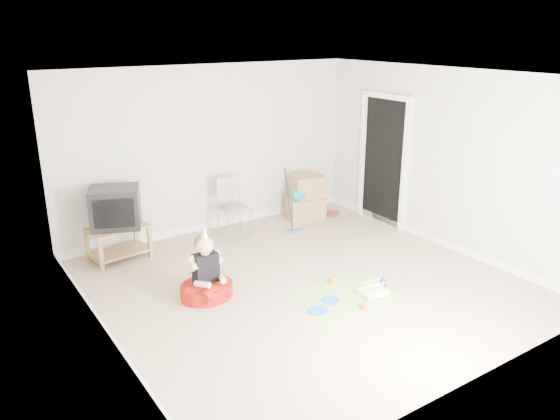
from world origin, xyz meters
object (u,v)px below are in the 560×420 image
tv_stand (119,240)px  cardboard_boxes (306,199)px  birthday_cake (373,292)px  seated_woman (206,282)px  folding_chair (234,208)px  crt_tv (115,207)px

tv_stand → cardboard_boxes: bearing=-1.4°
tv_stand → cardboard_boxes: size_ratio=1.12×
tv_stand → cardboard_boxes: (3.19, -0.08, 0.07)m
tv_stand → birthday_cake: 3.57m
cardboard_boxes → seated_woman: size_ratio=0.81×
folding_chair → cardboard_boxes: 1.39m
cardboard_boxes → birthday_cake: size_ratio=2.16×
tv_stand → birthday_cake: tv_stand is taller
birthday_cake → folding_chair: bearing=98.3°
folding_chair → crt_tv: bearing=177.4°
tv_stand → birthday_cake: bearing=-51.8°
cardboard_boxes → tv_stand: bearing=178.6°
seated_woman → birthday_cake: 2.03m
tv_stand → cardboard_boxes: 3.19m
cardboard_boxes → seated_woman: bearing=-148.7°
crt_tv → birthday_cake: size_ratio=1.85×
crt_tv → folding_chair: (1.81, -0.08, -0.32)m
tv_stand → birthday_cake: (2.21, -2.80, -0.24)m
tv_stand → seated_woman: (0.51, -1.71, -0.09)m
tv_stand → folding_chair: 1.82m
birthday_cake → cardboard_boxes: bearing=70.1°
folding_chair → birthday_cake: 2.78m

